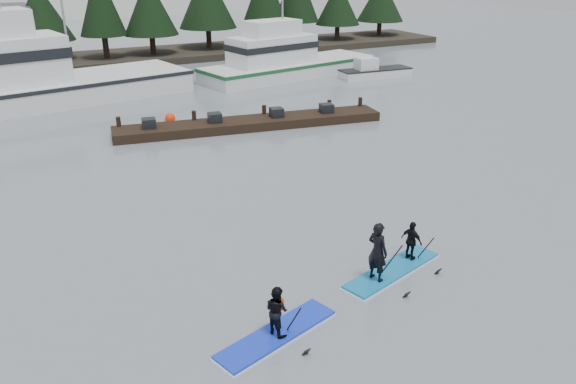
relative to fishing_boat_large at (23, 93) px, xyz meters
name	(u,v)px	position (x,y,z in m)	size (l,w,h in m)	color
ground	(389,304)	(7.15, -28.45, -0.85)	(160.00, 160.00, 0.00)	slate
far_shore	(100,60)	(7.15, 13.55, -0.55)	(70.00, 8.00, 0.60)	#2D281E
treeline	(101,63)	(7.15, 13.55, -0.85)	(60.00, 4.00, 8.00)	black
fishing_boat_large	(23,93)	(0.00, 0.00, 0.00)	(20.61, 9.08, 10.99)	silver
fishing_boat_medium	(286,69)	(19.00, 0.64, -0.24)	(15.11, 6.78, 8.67)	silver
skiff	(375,73)	(25.10, -2.82, -0.52)	(5.73, 1.72, 0.67)	silver
floating_dock	(251,123)	(10.77, -11.05, -0.61)	(14.88, 1.98, 0.50)	black
buoy_b	(170,121)	(7.17, -7.69, -0.85)	(0.60, 0.60, 0.60)	red
paddleboard_solo	(277,321)	(3.77, -28.31, -0.39)	(3.57, 1.80, 1.88)	#1632D5
paddleboard_duo	(391,255)	(8.12, -27.20, -0.21)	(3.76, 1.82, 2.39)	#1273AD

